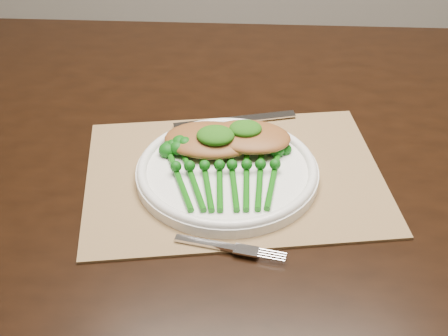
{
  "coord_description": "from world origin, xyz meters",
  "views": [
    {
      "loc": [
        -0.13,
        -0.91,
        1.32
      ],
      "look_at": [
        -0.17,
        -0.18,
        0.78
      ],
      "focal_mm": 50.0,
      "sensor_mm": 36.0,
      "label": 1
    }
  ],
  "objects_px": {
    "dining_table": "(267,290)",
    "placemat": "(234,176)",
    "broccolini_bundle": "(226,179)",
    "chicken_fillet_left": "(210,140)",
    "dinner_plate": "(227,171)"
  },
  "relations": [
    {
      "from": "dining_table",
      "to": "placemat",
      "type": "bearing_deg",
      "value": -119.77
    },
    {
      "from": "dining_table",
      "to": "dinner_plate",
      "type": "distance_m",
      "value": 0.41
    },
    {
      "from": "dining_table",
      "to": "placemat",
      "type": "height_order",
      "value": "placemat"
    },
    {
      "from": "chicken_fillet_left",
      "to": "broccolini_bundle",
      "type": "distance_m",
      "value": 0.09
    },
    {
      "from": "placemat",
      "to": "dinner_plate",
      "type": "distance_m",
      "value": 0.02
    },
    {
      "from": "dinner_plate",
      "to": "chicken_fillet_left",
      "type": "distance_m",
      "value": 0.06
    },
    {
      "from": "placemat",
      "to": "chicken_fillet_left",
      "type": "relative_size",
      "value": 3.11
    },
    {
      "from": "dinner_plate",
      "to": "chicken_fillet_left",
      "type": "relative_size",
      "value": 1.91
    },
    {
      "from": "broccolini_bundle",
      "to": "dining_table",
      "type": "bearing_deg",
      "value": 58.69
    },
    {
      "from": "placemat",
      "to": "broccolini_bundle",
      "type": "relative_size",
      "value": 2.34
    },
    {
      "from": "placemat",
      "to": "broccolini_bundle",
      "type": "height_order",
      "value": "broccolini_bundle"
    },
    {
      "from": "dining_table",
      "to": "dinner_plate",
      "type": "xyz_separation_m",
      "value": [
        -0.08,
        -0.12,
        0.39
      ]
    },
    {
      "from": "chicken_fillet_left",
      "to": "placemat",
      "type": "bearing_deg",
      "value": -48.01
    },
    {
      "from": "placemat",
      "to": "chicken_fillet_left",
      "type": "height_order",
      "value": "chicken_fillet_left"
    },
    {
      "from": "placemat",
      "to": "broccolini_bundle",
      "type": "distance_m",
      "value": 0.05
    }
  ]
}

